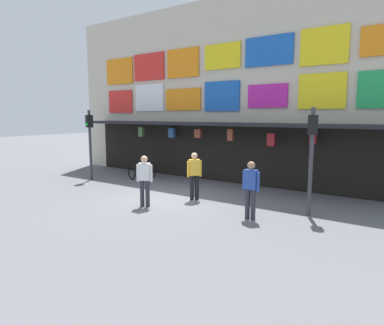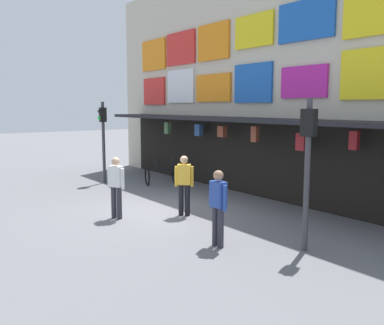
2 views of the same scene
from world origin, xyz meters
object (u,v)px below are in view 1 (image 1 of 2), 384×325
at_px(pedestrian_in_white, 251,187).
at_px(pedestrian_in_red, 145,178).
at_px(bicycle_parked, 142,170).
at_px(traffic_light_far, 312,144).
at_px(pedestrian_in_black, 194,173).
at_px(traffic_light_near, 90,134).

bearing_deg(pedestrian_in_white, pedestrian_in_red, -167.86).
xyz_separation_m(bicycle_parked, pedestrian_in_red, (3.53, -3.64, 0.55)).
height_order(traffic_light_far, pedestrian_in_red, traffic_light_far).
bearing_deg(pedestrian_in_black, bicycle_parked, 155.53).
distance_m(traffic_light_near, bicycle_parked, 2.92).
height_order(traffic_light_near, bicycle_parked, traffic_light_near).
distance_m(bicycle_parked, pedestrian_in_black, 4.81).
bearing_deg(traffic_light_near, pedestrian_in_red, -21.26).
xyz_separation_m(traffic_light_near, pedestrian_in_black, (6.05, -0.37, -1.19)).
bearing_deg(traffic_light_far, pedestrian_in_white, -134.31).
bearing_deg(pedestrian_in_black, pedestrian_in_red, -116.41).
height_order(traffic_light_near, traffic_light_far, same).
relative_size(bicycle_parked, pedestrian_in_red, 0.79).
bearing_deg(pedestrian_in_black, traffic_light_far, 5.73).
height_order(traffic_light_far, bicycle_parked, traffic_light_far).
relative_size(traffic_light_far, pedestrian_in_white, 1.90).
bearing_deg(traffic_light_far, traffic_light_near, -179.89).
bearing_deg(traffic_light_near, bicycle_parked, 43.53).
relative_size(pedestrian_in_red, pedestrian_in_black, 1.00).
distance_m(traffic_light_far, pedestrian_in_black, 4.07).
distance_m(bicycle_parked, pedestrian_in_red, 5.10).
bearing_deg(pedestrian_in_red, bicycle_parked, 134.06).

